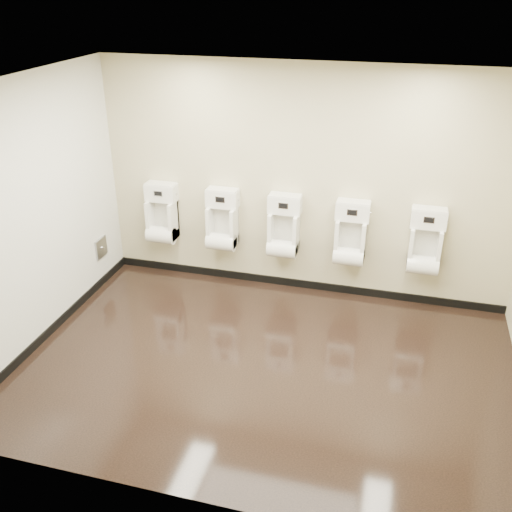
{
  "coord_description": "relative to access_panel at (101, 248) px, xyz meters",
  "views": [
    {
      "loc": [
        1.13,
        -4.61,
        3.64
      ],
      "look_at": [
        -0.26,
        0.55,
        0.98
      ],
      "focal_mm": 40.0,
      "sensor_mm": 36.0,
      "label": 1
    }
  ],
  "objects": [
    {
      "name": "front_wall",
      "position": [
        2.48,
        -2.95,
        0.9
      ],
      "size": [
        5.0,
        0.02,
        2.8
      ],
      "primitive_type": "cube",
      "color": "#C1B991",
      "rests_on": "ground"
    },
    {
      "name": "tile_overlay_left",
      "position": [
        -0.01,
        -1.2,
        0.9
      ],
      "size": [
        0.01,
        3.5,
        2.8
      ],
      "primitive_type": "cube",
      "color": "white",
      "rests_on": "ground"
    },
    {
      "name": "urinal_3",
      "position": [
        3.1,
        0.41,
        0.32
      ],
      "size": [
        0.41,
        0.31,
        0.76
      ],
      "color": "white",
      "rests_on": "back_wall"
    },
    {
      "name": "ground",
      "position": [
        2.48,
        -1.2,
        -0.5
      ],
      "size": [
        5.0,
        3.5,
        0.0
      ],
      "primitive_type": "cube",
      "color": "black",
      "rests_on": "ground"
    },
    {
      "name": "skirting_left",
      "position": [
        -0.01,
        -1.2,
        -0.45
      ],
      "size": [
        0.02,
        3.5,
        0.1
      ],
      "primitive_type": "cube",
      "color": "black",
      "rests_on": "ground"
    },
    {
      "name": "access_panel",
      "position": [
        0.0,
        0.0,
        0.0
      ],
      "size": [
        0.04,
        0.25,
        0.25
      ],
      "color": "#9E9EA3",
      "rests_on": "left_wall"
    },
    {
      "name": "left_wall",
      "position": [
        -0.02,
        -1.2,
        0.9
      ],
      "size": [
        0.02,
        3.5,
        2.8
      ],
      "primitive_type": "cube",
      "color": "#C1B991",
      "rests_on": "ground"
    },
    {
      "name": "urinal_4",
      "position": [
        3.95,
        0.41,
        0.32
      ],
      "size": [
        0.41,
        0.31,
        0.76
      ],
      "color": "white",
      "rests_on": "back_wall"
    },
    {
      "name": "ceiling",
      "position": [
        2.48,
        -1.2,
        2.3
      ],
      "size": [
        5.0,
        3.5,
        0.0
      ],
      "primitive_type": "cube",
      "color": "silver"
    },
    {
      "name": "urinal_2",
      "position": [
        2.29,
        0.41,
        0.32
      ],
      "size": [
        0.41,
        0.31,
        0.76
      ],
      "color": "white",
      "rests_on": "back_wall"
    },
    {
      "name": "urinal_0",
      "position": [
        0.68,
        0.41,
        0.32
      ],
      "size": [
        0.41,
        0.31,
        0.76
      ],
      "color": "white",
      "rests_on": "back_wall"
    },
    {
      "name": "urinal_1",
      "position": [
        1.5,
        0.41,
        0.32
      ],
      "size": [
        0.41,
        0.31,
        0.76
      ],
      "color": "white",
      "rests_on": "back_wall"
    },
    {
      "name": "back_wall",
      "position": [
        2.48,
        0.55,
        0.9
      ],
      "size": [
        5.0,
        0.02,
        2.8
      ],
      "primitive_type": "cube",
      "color": "#C1B991",
      "rests_on": "ground"
    },
    {
      "name": "skirting_back",
      "position": [
        2.48,
        0.54,
        -0.45
      ],
      "size": [
        5.0,
        0.02,
        0.1
      ],
      "primitive_type": "cube",
      "color": "black",
      "rests_on": "ground"
    }
  ]
}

